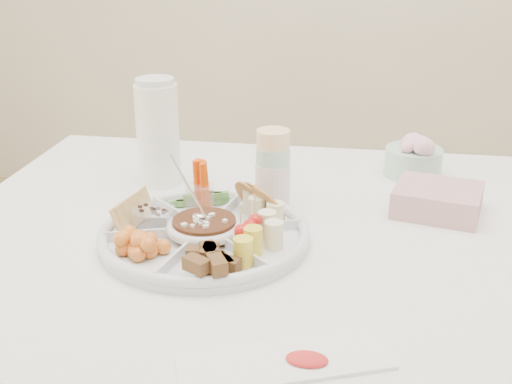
# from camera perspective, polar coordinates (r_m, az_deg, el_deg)

# --- Properties ---
(party_tray) EXTENTS (0.48, 0.48, 0.04)m
(party_tray) POSITION_cam_1_polar(r_m,az_deg,el_deg) (1.18, -4.61, -3.48)
(party_tray) COLOR white
(party_tray) RESTS_ON dining_table
(bean_dip) EXTENTS (0.15, 0.15, 0.04)m
(bean_dip) POSITION_cam_1_polar(r_m,az_deg,el_deg) (1.18, -4.62, -3.15)
(bean_dip) COLOR #452219
(bean_dip) RESTS_ON party_tray
(tortillas) EXTENTS (0.13, 0.13, 0.06)m
(tortillas) POSITION_cam_1_polar(r_m,az_deg,el_deg) (1.24, 0.31, -0.96)
(tortillas) COLOR olive
(tortillas) RESTS_ON party_tray
(carrot_cucumber) EXTENTS (0.14, 0.14, 0.10)m
(carrot_cucumber) POSITION_cam_1_polar(r_m,az_deg,el_deg) (1.28, -5.13, 0.69)
(carrot_cucumber) COLOR #EC4904
(carrot_cucumber) RESTS_ON party_tray
(pita_raisins) EXTENTS (0.14, 0.14, 0.06)m
(pita_raisins) POSITION_cam_1_polar(r_m,az_deg,el_deg) (1.23, -10.12, -1.58)
(pita_raisins) COLOR tan
(pita_raisins) RESTS_ON party_tray
(cherries) EXTENTS (0.15, 0.15, 0.05)m
(cherries) POSITION_cam_1_polar(r_m,az_deg,el_deg) (1.11, -10.16, -4.64)
(cherries) COLOR orange
(cherries) RESTS_ON party_tray
(granola_chunks) EXTENTS (0.14, 0.14, 0.05)m
(granola_chunks) POSITION_cam_1_polar(r_m,az_deg,el_deg) (1.06, -4.06, -5.85)
(granola_chunks) COLOR brown
(granola_chunks) RESTS_ON party_tray
(banana_tomato) EXTENTS (0.14, 0.14, 0.09)m
(banana_tomato) POSITION_cam_1_polar(r_m,az_deg,el_deg) (1.12, 1.37, -2.85)
(banana_tomato) COLOR #EDE889
(banana_tomato) RESTS_ON party_tray
(cup_stack) EXTENTS (0.09, 0.09, 0.20)m
(cup_stack) POSITION_cam_1_polar(r_m,az_deg,el_deg) (1.30, 1.52, 2.75)
(cup_stack) COLOR white
(cup_stack) RESTS_ON dining_table
(thermos) EXTENTS (0.11, 0.11, 0.24)m
(thermos) POSITION_cam_1_polar(r_m,az_deg,el_deg) (1.44, -8.72, 5.38)
(thermos) COLOR white
(thermos) RESTS_ON dining_table
(flower_bowl) EXTENTS (0.16, 0.16, 0.10)m
(flower_bowl) POSITION_cam_1_polar(r_m,az_deg,el_deg) (1.53, 13.84, 3.19)
(flower_bowl) COLOR silver
(flower_bowl) RESTS_ON dining_table
(napkin_stack) EXTENTS (0.20, 0.18, 0.06)m
(napkin_stack) POSITION_cam_1_polar(r_m,az_deg,el_deg) (1.35, 15.83, -0.68)
(napkin_stack) COLOR #C58F90
(napkin_stack) RESTS_ON dining_table
(placemat) EXTENTS (0.30, 0.19, 0.01)m
(placemat) POSITION_cam_1_polar(r_m,az_deg,el_deg) (0.88, 2.54, -14.76)
(placemat) COLOR white
(placemat) RESTS_ON dining_table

